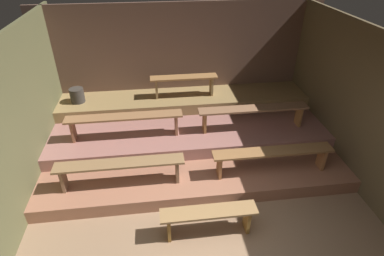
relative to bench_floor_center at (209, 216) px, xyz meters
The scene contains 14 objects.
ground 1.62m from the bench_floor_center, 90.34° to the left, with size 6.28×5.01×0.08m, color #8A6B50.
wall_back 3.83m from the bench_floor_center, 90.14° to the left, with size 6.28×0.06×2.65m, color brown.
wall_left 3.34m from the bench_floor_center, 150.57° to the left, with size 0.06×5.01×2.65m, color brown.
wall_right 3.32m from the bench_floor_center, 29.59° to the left, with size 0.06×5.01×2.65m, color brown.
platform_lower 2.10m from the bench_floor_center, 90.25° to the left, with size 5.48×3.17×0.24m, color #97624A.
platform_middle 2.57m from the bench_floor_center, 90.21° to the left, with size 5.48×2.21×0.24m, color #95635A.
platform_upper 3.21m from the bench_floor_center, 90.17° to the left, with size 5.48×0.94×0.24m, color olive.
bench_floor_center is the anchor object (origin of this frame).
bench_lower_left 1.64m from the bench_floor_center, 142.98° to the left, with size 2.09×0.28×0.46m.
bench_lower_right 1.63m from the bench_floor_center, 37.42° to the left, with size 2.09×0.28×0.46m.
bench_middle_left 2.47m from the bench_floor_center, 121.24° to the left, with size 2.17×0.28×0.46m.
bench_middle_right 2.47m from the bench_floor_center, 59.14° to the left, with size 2.17×0.28×0.46m.
bench_upper_center 3.30m from the bench_floor_center, 90.08° to the left, with size 1.47×0.28×0.46m.
pail_upper 3.99m from the bench_floor_center, 125.86° to the left, with size 0.30×0.30×0.31m, color #332D28.
Camera 1 is at (-0.63, -2.57, 3.84)m, focal length 29.26 mm.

